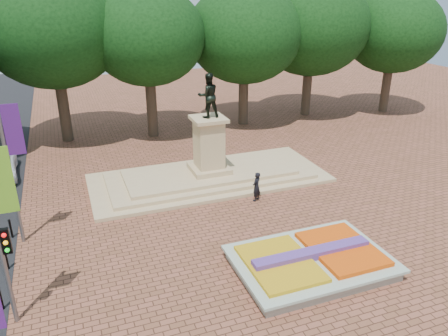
% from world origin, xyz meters
% --- Properties ---
extents(ground, '(90.00, 90.00, 0.00)m').
position_xyz_m(ground, '(0.00, 0.00, 0.00)').
color(ground, brown).
rests_on(ground, ground).
extents(flower_bed, '(6.30, 4.30, 0.91)m').
position_xyz_m(flower_bed, '(1.03, -2.00, 0.38)').
color(flower_bed, gray).
rests_on(flower_bed, ground).
extents(monument, '(14.00, 6.00, 6.40)m').
position_xyz_m(monument, '(0.00, 8.00, 0.88)').
color(monument, tan).
rests_on(monument, ground).
extents(tree_row_back, '(44.80, 8.80, 10.43)m').
position_xyz_m(tree_row_back, '(2.33, 18.00, 6.67)').
color(tree_row_back, '#3B2B20').
rests_on(tree_row_back, ground).
extents(pedestrian, '(0.71, 0.68, 1.64)m').
position_xyz_m(pedestrian, '(1.49, 4.50, 0.82)').
color(pedestrian, black).
rests_on(pedestrian, ground).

